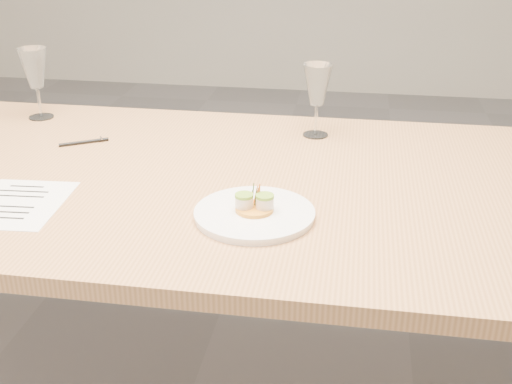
% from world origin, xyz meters
% --- Properties ---
extents(dining_table, '(2.40, 1.00, 0.75)m').
position_xyz_m(dining_table, '(0.00, 0.00, 0.68)').
color(dining_table, tan).
rests_on(dining_table, ground).
extents(dinner_plate, '(0.25, 0.25, 0.07)m').
position_xyz_m(dinner_plate, '(0.24, -0.21, 0.76)').
color(dinner_plate, white).
rests_on(dinner_plate, dining_table).
extents(recipe_sheet, '(0.21, 0.26, 0.00)m').
position_xyz_m(recipe_sheet, '(-0.28, -0.22, 0.75)').
color(recipe_sheet, white).
rests_on(recipe_sheet, dining_table).
extents(ballpoint_pen, '(0.12, 0.08, 0.01)m').
position_xyz_m(ballpoint_pen, '(-0.29, 0.16, 0.75)').
color(ballpoint_pen, black).
rests_on(ballpoint_pen, dining_table).
extents(wine_glass_1, '(0.09, 0.09, 0.21)m').
position_xyz_m(wine_glass_1, '(-0.52, 0.36, 0.90)').
color(wine_glass_1, white).
rests_on(wine_glass_1, dining_table).
extents(wine_glass_2, '(0.08, 0.08, 0.20)m').
position_xyz_m(wine_glass_2, '(0.33, 0.33, 0.89)').
color(wine_glass_2, white).
rests_on(wine_glass_2, dining_table).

